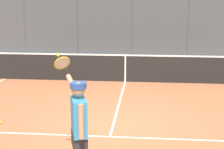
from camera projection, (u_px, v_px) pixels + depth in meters
The scene contains 6 objects.
ground_plane at pixel (113, 124), 8.85m from camera, with size 60.00×60.00×0.00m, color #A8603D.
court_line_markings at pixel (108, 143), 7.72m from camera, with size 8.78×9.35×0.01m.
fence_backdrop at pixel (133, 20), 17.92m from camera, with size 18.42×1.37×3.54m.
tennis_net at pixel (125, 68), 12.97m from camera, with size 11.28×0.09×1.07m.
tennis_player at pixel (79, 126), 5.84m from camera, with size 0.77×1.29×2.02m.
tennis_ball_by_sideline at pixel (0, 122), 8.90m from camera, with size 0.07×0.07×0.07m, color #CCDB33.
Camera 1 is at (-0.80, 8.34, 3.06)m, focal length 59.94 mm.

